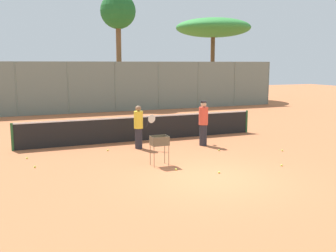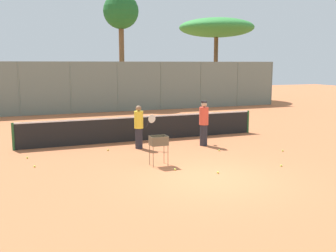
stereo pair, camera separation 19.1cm
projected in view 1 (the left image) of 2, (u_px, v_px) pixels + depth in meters
ground_plane at (212, 178)px, 11.41m from camera, size 80.00×80.00×0.00m
tennis_net at (143, 128)px, 16.92m from camera, size 10.63×0.10×1.07m
back_fence at (92, 87)px, 26.28m from camera, size 28.67×0.08×3.42m
tree_1 at (118, 14)px, 29.41m from camera, size 2.66×2.66×8.51m
tree_2 at (213, 28)px, 35.24m from camera, size 6.71×6.71×7.29m
player_white_outfit at (203, 123)px, 15.87m from camera, size 0.44×0.90×1.81m
player_red_cap at (139, 127)px, 15.28m from camera, size 0.78×0.62×1.69m
ball_cart at (159, 143)px, 12.74m from camera, size 0.56×0.41×0.98m
tennis_ball_0 at (35, 167)px, 12.56m from camera, size 0.07×0.07×0.07m
tennis_ball_1 at (219, 150)px, 14.98m from camera, size 0.07×0.07×0.07m
tennis_ball_2 at (176, 169)px, 12.26m from camera, size 0.07×0.07×0.07m
tennis_ball_3 at (282, 150)px, 14.93m from camera, size 0.07×0.07×0.07m
tennis_ball_4 at (282, 165)px, 12.76m from camera, size 0.07×0.07×0.07m
tennis_ball_5 at (219, 172)px, 11.93m from camera, size 0.07×0.07×0.07m
tennis_ball_6 at (27, 158)px, 13.72m from camera, size 0.07×0.07×0.07m
tennis_ball_7 at (108, 150)px, 14.97m from camera, size 0.07×0.07×0.07m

